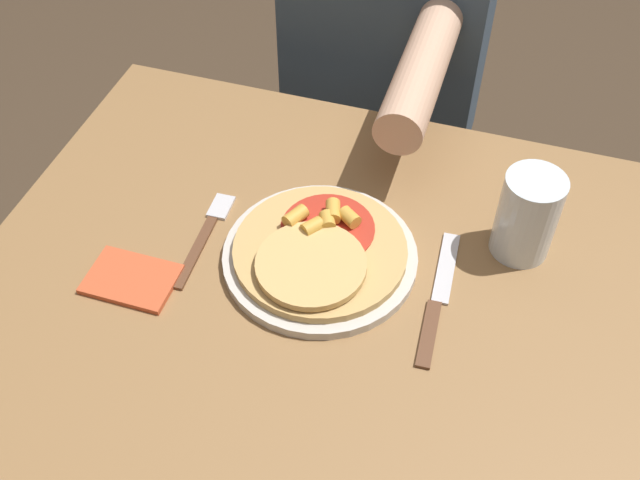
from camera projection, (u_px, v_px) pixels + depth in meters
name	position (u px, v px, depth m)	size (l,w,h in m)	color
dining_table	(335.00, 347.00, 1.06)	(0.95, 0.73, 0.73)	olive
plate	(320.00, 257.00, 0.99)	(0.26, 0.26, 0.01)	beige
pizza	(319.00, 250.00, 0.97)	(0.23, 0.23, 0.04)	tan
fork	(207.00, 232.00, 1.02)	(0.03, 0.18, 0.00)	brown
knife	(438.00, 299.00, 0.95)	(0.03, 0.22, 0.00)	brown
drinking_glass	(527.00, 216.00, 0.96)	(0.08, 0.08, 0.12)	silver
napkin	(132.00, 279.00, 0.97)	(0.11, 0.08, 0.01)	#C6512D
person_diner	(387.00, 66.00, 1.41)	(0.35, 0.52, 1.14)	#2D2D38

